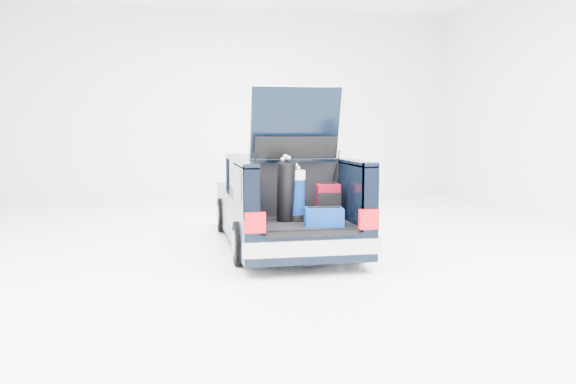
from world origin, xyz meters
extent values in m
plane|color=white|center=(0.00, 0.00, 0.00)|extent=(14.00, 14.00, 0.00)
cube|color=black|center=(0.00, 0.65, 0.50)|extent=(1.75, 3.00, 0.70)
cube|color=black|center=(0.00, 2.22, 0.40)|extent=(1.70, 0.30, 0.50)
cube|color=#A1A1A7|center=(0.00, 2.36, 0.33)|extent=(1.72, 0.10, 0.22)
cube|color=black|center=(0.00, 0.15, 1.12)|extent=(1.55, 1.95, 0.54)
cube|color=black|center=(0.00, 0.15, 1.41)|extent=(1.62, 2.05, 0.06)
cube|color=black|center=(0.00, -1.50, 0.35)|extent=(1.75, 1.30, 0.40)
cube|color=black|center=(0.00, -1.48, 0.57)|extent=(1.32, 1.18, 0.05)
cube|color=black|center=(-0.78, -1.50, 0.97)|extent=(0.20, 1.30, 0.85)
cube|color=black|center=(0.78, -1.50, 0.97)|extent=(0.20, 1.30, 0.85)
cube|color=black|center=(-0.78, -1.50, 1.41)|extent=(0.20, 1.30, 0.06)
cube|color=black|center=(0.78, -1.50, 1.41)|extent=(0.20, 1.30, 0.06)
cube|color=black|center=(0.00, -0.88, 0.97)|extent=(1.36, 0.08, 0.84)
cube|color=#A1A1A7|center=(0.00, -2.18, 0.38)|extent=(1.80, 0.12, 0.20)
cube|color=#B20710|center=(-0.74, -2.15, 0.72)|extent=(0.26, 0.07, 0.26)
cube|color=#B20710|center=(0.74, -2.15, 0.72)|extent=(0.26, 0.07, 0.26)
cube|color=black|center=(0.00, -2.15, 0.56)|extent=(1.20, 0.06, 0.06)
cube|color=black|center=(0.00, -1.05, 1.96)|extent=(1.28, 0.33, 1.03)
cube|color=black|center=(0.00, -1.01, 2.10)|extent=(0.95, 0.17, 0.54)
cylinder|color=black|center=(-0.82, 1.45, 0.31)|extent=(0.20, 0.62, 0.62)
cylinder|color=slate|center=(-0.82, 1.45, 0.31)|extent=(0.23, 0.36, 0.36)
cylinder|color=black|center=(0.82, 1.45, 0.31)|extent=(0.20, 0.62, 0.62)
cylinder|color=slate|center=(0.82, 1.45, 0.31)|extent=(0.23, 0.36, 0.36)
cylinder|color=black|center=(-0.82, -1.35, 0.31)|extent=(0.20, 0.62, 0.62)
cylinder|color=slate|center=(-0.82, -1.35, 0.31)|extent=(0.23, 0.36, 0.36)
cylinder|color=black|center=(0.82, -1.35, 0.31)|extent=(0.20, 0.62, 0.62)
cylinder|color=slate|center=(0.82, -1.35, 0.31)|extent=(0.23, 0.36, 0.36)
cube|color=maroon|center=(0.42, -1.31, 0.85)|extent=(0.33, 0.22, 0.50)
cube|color=black|center=(0.42, -1.31, 1.12)|extent=(0.20, 0.06, 0.03)
cube|color=black|center=(0.42, -1.41, 0.80)|extent=(0.33, 0.03, 0.38)
cylinder|color=black|center=(-0.20, -1.39, 1.01)|extent=(0.26, 0.36, 0.85)
cube|color=white|center=(-0.20, -1.28, 1.04)|extent=(0.10, 0.02, 0.29)
sphere|color=#99999E|center=(-0.24, -1.37, 1.46)|extent=(0.07, 0.07, 0.07)
sphere|color=#99999E|center=(-0.17, -1.42, 1.48)|extent=(0.07, 0.07, 0.07)
cylinder|color=black|center=(-0.05, -1.37, 0.65)|extent=(0.27, 0.27, 0.09)
cylinder|color=navy|center=(-0.05, -1.37, 0.94)|extent=(0.25, 0.25, 0.51)
cylinder|color=white|center=(-0.05, -1.37, 1.25)|extent=(0.27, 0.27, 0.13)
sphere|color=#99999E|center=(-0.02, -1.35, 1.34)|extent=(0.06, 0.06, 0.06)
sphere|color=#99999E|center=(-0.05, -1.33, 1.38)|extent=(0.06, 0.06, 0.06)
cube|color=navy|center=(0.22, -1.85, 0.72)|extent=(0.54, 0.39, 0.24)
cylinder|color=black|center=(0.22, -1.85, 0.85)|extent=(0.44, 0.08, 0.03)
camera|label=1|loc=(-1.77, -9.57, 1.89)|focal=38.00mm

